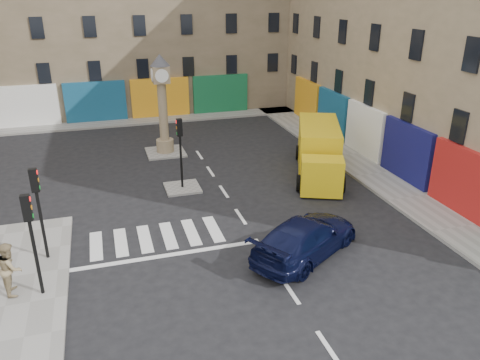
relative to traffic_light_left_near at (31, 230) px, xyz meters
name	(u,v)px	position (x,y,z in m)	size (l,w,h in m)	color
ground	(270,261)	(8.30, -0.20, -2.62)	(120.00, 120.00, 0.00)	black
sidewalk_right	(345,156)	(17.00, 9.80, -2.55)	(2.60, 30.00, 0.15)	gray
sidewalk_far	(125,122)	(4.30, 22.00, -2.55)	(32.00, 2.40, 0.15)	gray
island_near	(183,188)	(6.30, 7.80, -2.56)	(1.80, 1.80, 0.12)	gray
island_far	(166,152)	(6.30, 13.80, -2.56)	(2.40, 2.40, 0.12)	gray
building_right	(450,21)	(23.30, 9.80, 5.38)	(10.00, 30.00, 16.00)	#9B8465
building_far	(110,5)	(4.30, 27.80, 5.88)	(32.00, 10.00, 17.00)	#806E55
traffic_light_left_near	(31,230)	(0.00, 0.00, 0.00)	(0.28, 0.22, 3.70)	black
traffic_light_left_far	(38,200)	(0.00, 2.40, 0.00)	(0.28, 0.22, 3.70)	black
traffic_light_island	(180,142)	(6.30, 7.80, -0.03)	(0.28, 0.22, 3.70)	black
clock_pillar	(162,99)	(6.30, 13.80, 0.93)	(1.20, 1.20, 6.10)	#9B8465
navy_sedan	(306,237)	(9.80, -0.12, -1.84)	(2.18, 5.37, 1.56)	black
yellow_van	(319,150)	(14.21, 7.93, -1.31)	(4.81, 7.54, 2.65)	yellow
pedestrian_tan	(10,268)	(-0.92, 0.37, -1.53)	(0.92, 0.72, 1.89)	#97835D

